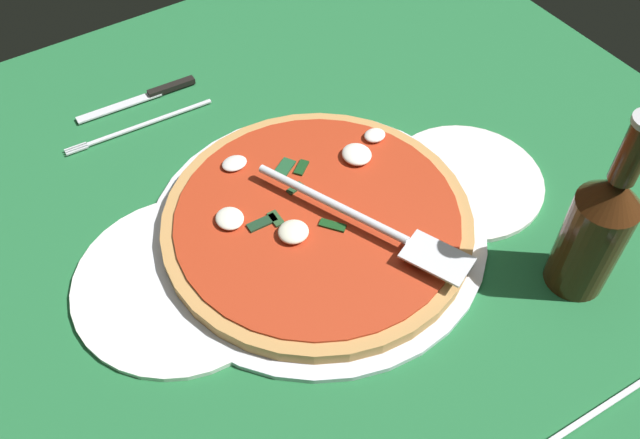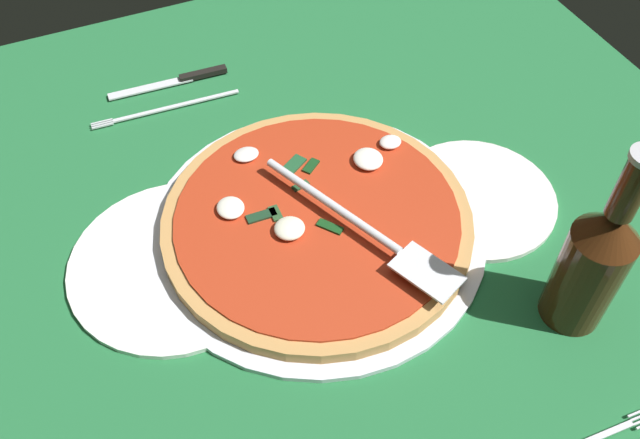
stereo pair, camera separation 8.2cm
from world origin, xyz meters
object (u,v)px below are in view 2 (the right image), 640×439
Objects in this scene: pizza at (320,219)px; pizza_server at (361,226)px; place_setting_far at (174,96)px; beer_bottle at (593,262)px; dinner_plate_right at (476,198)px; dinner_plate_left at (176,264)px.

pizza_server is at bearing -58.23° from pizza.
place_setting_far is at bearing 106.66° from pizza.
dinner_plate_right is at bearing 91.69° from beer_bottle.
dinner_plate_right is at bearing -8.36° from dinner_plate_left.
dinner_plate_left is 1.12× the size of place_setting_far.
pizza is (17.64, -1.84, 1.54)cm from dinner_plate_left.
dinner_plate_left is 0.67× the size of pizza.
pizza is 1.39× the size of pizza_server.
place_setting_far is at bearing 74.30° from dinner_plate_left.
place_setting_far is (-12.35, 36.10, -4.33)cm from pizza_server.
beer_bottle is (17.35, -17.13, 4.64)cm from pizza_server.
beer_bottle reaches higher than dinner_plate_left.
pizza reaches higher than dinner_plate_left.
pizza_server is at bearing 135.36° from beer_bottle.
beer_bottle is at bearing -88.31° from dinner_plate_right.
dinner_plate_left is at bearing 147.93° from beer_bottle.
dinner_plate_right is 45.51cm from place_setting_far.
beer_bottle reaches higher than place_setting_far.
pizza is at bearing -171.75° from pizza_server.
pizza_server is at bearing -17.90° from dinner_plate_left.
place_setting_far is at bearing 129.84° from dinner_plate_right.
pizza_server is 38.40cm from place_setting_far.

